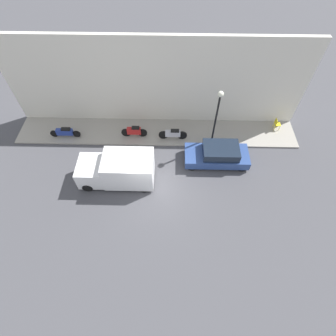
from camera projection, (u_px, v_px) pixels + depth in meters
name	position (u px, v px, depth m)	size (l,w,h in m)	color
ground_plane	(153.00, 190.00, 16.20)	(60.00, 60.00, 0.00)	#47474C
sidewalk	(157.00, 132.00, 19.07)	(2.58, 19.92, 0.11)	gray
building_facade	(156.00, 83.00, 17.37)	(0.30, 19.92, 6.45)	silver
parked_car	(218.00, 155.00, 17.06)	(1.78, 4.15, 1.34)	#2D4784
delivery_van	(118.00, 169.00, 15.85)	(1.98, 4.57, 2.05)	white
motorcycle_blue	(65.00, 132.00, 18.39)	(0.30, 2.13, 0.80)	navy
scooter_silver	(173.00, 134.00, 18.25)	(0.30, 1.98, 0.83)	#B7B7BF
motorcycle_red	(134.00, 131.00, 18.39)	(0.30, 1.82, 0.87)	#B21E1E
streetlamp	(217.00, 110.00, 15.89)	(0.36, 0.36, 4.41)	black
cafe_chair	(277.00, 123.00, 18.81)	(0.40, 0.40, 0.86)	yellow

